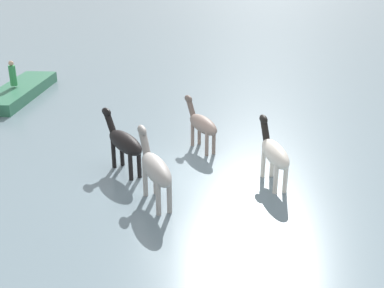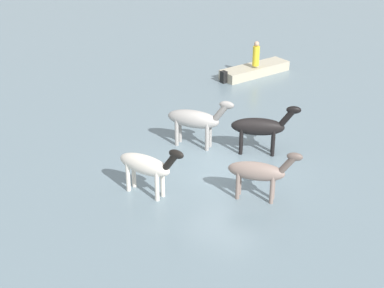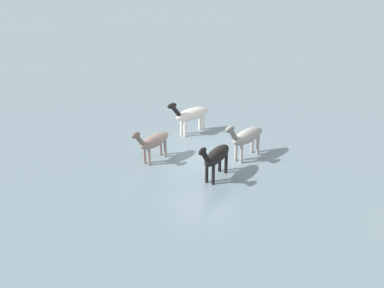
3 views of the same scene
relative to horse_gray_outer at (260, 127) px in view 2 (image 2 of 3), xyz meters
name	(u,v)px [view 2 (image 2 of 3)]	position (x,y,z in m)	size (l,w,h in m)	color
ground_plane	(227,167)	(-1.54, 0.42, -1.03)	(202.66, 202.66, 0.00)	slate
horse_gray_outer	(260,127)	(0.00, 0.00, 0.00)	(1.41, 2.30, 1.86)	black
horse_dark_mare	(259,172)	(-2.79, -1.40, -0.07)	(1.04, 2.22, 1.73)	gray
horse_pinto_flank	(147,166)	(-4.42, 1.60, -0.01)	(0.59, 2.36, 1.84)	silver
horse_rear_stallion	(196,120)	(-0.78, 2.19, 0.04)	(0.99, 2.50, 1.93)	#9E9993
boat_tender_starboard	(254,72)	(7.33, 4.07, -0.87)	(3.86, 2.26, 0.71)	#B7AD93
person_boatman_standing	(256,54)	(7.11, 3.91, 0.08)	(0.32, 0.32, 1.19)	yellow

